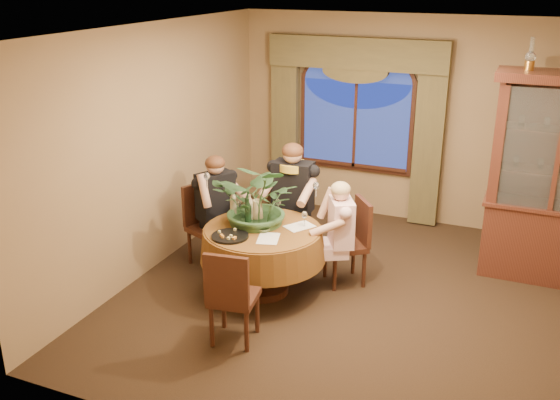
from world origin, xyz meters
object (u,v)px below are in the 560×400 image
at_px(chair_back_right, 281,221).
at_px(wine_bottle_3, 248,214).
at_px(chair_right, 345,243).
at_px(china_cabinet, 554,181).
at_px(person_back, 216,210).
at_px(person_pink, 341,236).
at_px(dining_table, 263,260).
at_px(oil_lamp_left, 531,54).
at_px(olive_bowl, 263,230).
at_px(chair_back, 209,227).
at_px(stoneware_vase, 257,211).
at_px(centerpiece_plant, 260,169).
at_px(chair_front_left, 234,295).
at_px(wine_bottle_1, 248,205).
at_px(wine_bottle_0, 233,204).
at_px(person_scarf, 293,202).
at_px(wine_bottle_2, 250,209).

bearing_deg(chair_back_right, wine_bottle_3, 80.84).
bearing_deg(chair_right, china_cabinet, -100.86).
bearing_deg(person_back, person_pink, 117.48).
relative_size(dining_table, wine_bottle_3, 4.08).
bearing_deg(oil_lamp_left, olive_bowl, -145.12).
height_order(dining_table, chair_back, chair_back).
relative_size(stoneware_vase, centerpiece_plant, 0.23).
bearing_deg(chair_front_left, dining_table, 90.00).
distance_m(dining_table, chair_back_right, 0.91).
bearing_deg(stoneware_vase, oil_lamp_left, 29.25).
xyz_separation_m(stoneware_vase, wine_bottle_1, (-0.12, 0.02, 0.04)).
height_order(chair_back_right, person_back, person_back).
height_order(person_back, wine_bottle_0, person_back).
distance_m(person_pink, olive_bowl, 0.86).
distance_m(stoneware_vase, olive_bowl, 0.30).
bearing_deg(dining_table, centerpiece_plant, 123.08).
distance_m(person_pink, centerpiece_plant, 1.14).
height_order(china_cabinet, chair_back, china_cabinet).
bearing_deg(person_scarf, olive_bowl, 92.40).
relative_size(dining_table, stoneware_vase, 5.41).
height_order(oil_lamp_left, olive_bowl, oil_lamp_left).
xyz_separation_m(china_cabinet, wine_bottle_2, (-2.96, -1.48, -0.25)).
height_order(person_scarf, centerpiece_plant, centerpiece_plant).
height_order(china_cabinet, wine_bottle_0, china_cabinet).
xyz_separation_m(chair_back_right, centerpiece_plant, (0.08, -0.76, 0.88)).
distance_m(chair_front_left, stoneware_vase, 1.21).
bearing_deg(wine_bottle_0, centerpiece_plant, -2.31).
xyz_separation_m(chair_front_left, stoneware_vase, (-0.27, 1.11, 0.39)).
xyz_separation_m(china_cabinet, wine_bottle_1, (-3.02, -1.38, -0.25)).
bearing_deg(china_cabinet, stoneware_vase, -154.28).
height_order(chair_back_right, centerpiece_plant, centerpiece_plant).
distance_m(person_scarf, wine_bottle_1, 0.80).
xyz_separation_m(oil_lamp_left, chair_right, (-1.62, -0.99, -2.02)).
xyz_separation_m(chair_back, wine_bottle_2, (0.69, -0.31, 0.44)).
bearing_deg(oil_lamp_left, wine_bottle_0, -153.12).
xyz_separation_m(wine_bottle_1, wine_bottle_3, (0.10, -0.22, 0.00)).
distance_m(dining_table, chair_back, 0.96).
relative_size(dining_table, person_scarf, 0.92).
bearing_deg(centerpiece_plant, chair_back_right, 96.00).
xyz_separation_m(person_back, person_scarf, (0.79, 0.46, 0.06)).
height_order(wine_bottle_0, wine_bottle_1, same).
relative_size(china_cabinet, centerpiece_plant, 2.20).
distance_m(stoneware_vase, wine_bottle_2, 0.10).
relative_size(dining_table, chair_front_left, 1.40).
bearing_deg(person_pink, wine_bottle_0, 74.35).
xyz_separation_m(dining_table, chair_back_right, (-0.16, 0.89, 0.10)).
height_order(chair_front_left, centerpiece_plant, centerpiece_plant).
relative_size(olive_bowl, wine_bottle_2, 0.44).
bearing_deg(wine_bottle_3, chair_front_left, -72.73).
bearing_deg(wine_bottle_2, dining_table, -21.12).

